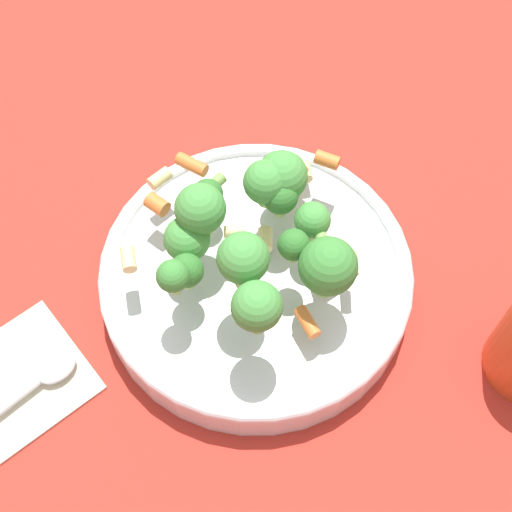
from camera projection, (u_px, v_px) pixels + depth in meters
name	position (u px, v px, depth m)	size (l,w,h in m)	color
ground_plane	(256.00, 288.00, 0.66)	(3.00, 3.00, 0.00)	#B72D23
bowl	(256.00, 276.00, 0.64)	(0.28, 0.28, 0.04)	silver
pasta_salad	(257.00, 228.00, 0.58)	(0.21, 0.21, 0.10)	#8CB766
spoon	(18.00, 397.00, 0.60)	(0.03, 0.18, 0.01)	silver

